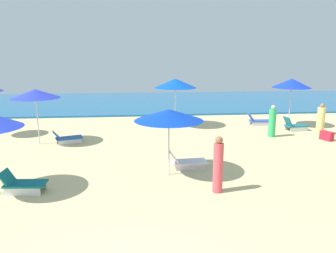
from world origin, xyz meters
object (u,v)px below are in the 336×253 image
Objects in this scene: lounge_chair_9_0 at (67,138)px; beachgoer_1 at (272,122)px; lounge_chair_3_0 at (177,118)px; beachgoer_3 at (321,121)px; beachgoer_0 at (218,166)px; umbrella_0 at (292,83)px; lounge_chair_6_0 at (23,184)px; lounge_chair_4_0 at (186,161)px; lounge_chair_0_1 at (295,126)px; lounge_chair_0_0 at (258,121)px; umbrella_4 at (169,115)px; umbrella_9 at (35,94)px; umbrella_3 at (175,83)px; cooler_box_0 at (327,136)px.

beachgoer_1 is at bearing -108.87° from lounge_chair_9_0.
lounge_chair_3_0 is 8.00m from beachgoer_3.
umbrella_0 is at bearing -146.99° from beachgoer_0.
lounge_chair_4_0 is at bearing -67.58° from lounge_chair_6_0.
beachgoer_0 is at bearing -93.36° from beachgoer_1.
beachgoer_0 is (0.63, -2.15, 0.58)m from lounge_chair_4_0.
beachgoer_1 is (9.96, 0.30, 0.50)m from lounge_chair_9_0.
lounge_chair_0_1 is at bearing -96.84° from umbrella_0.
umbrella_0 is at bearing -132.18° from lounge_chair_3_0.
lounge_chair_0_0 is at bearing -94.83° from lounge_chair_9_0.
lounge_chair_0_1 is at bearing 73.49° from beachgoer_3.
umbrella_4 is at bearing 157.19° from beachgoer_3.
lounge_chair_0_0 reaches higher than lounge_chair_6_0.
lounge_chair_4_0 is 2.32m from beachgoer_0.
beachgoer_0 is (-6.12, -7.44, 0.55)m from lounge_chair_0_1.
beachgoer_0 reaches higher than beachgoer_1.
umbrella_4 reaches higher than beachgoer_3.
umbrella_9 is at bearing 106.00° from lounge_chair_0_0.
lounge_chair_3_0 is at bearing 72.56° from lounge_chair_0_0.
beachgoer_0 is 1.07× the size of beachgoer_1.
beachgoer_1 is (4.27, -4.18, 0.51)m from lounge_chair_3_0.
umbrella_9 reaches higher than lounge_chair_6_0.
beachgoer_1 is at bearing 39.98° from umbrella_4.
lounge_chair_0_0 is 0.93× the size of lounge_chair_4_0.
umbrella_3 reaches higher than cooler_box_0.
lounge_chair_3_0 is at bearing 162.07° from umbrella_0.
umbrella_4 is (-7.56, -6.90, -0.38)m from umbrella_0.
beachgoer_3 reaches higher than beachgoer_1.
lounge_chair_4_0 reaches higher than lounge_chair_3_0.
lounge_chair_6_0 reaches higher than lounge_chair_3_0.
umbrella_4 is 0.91× the size of umbrella_9.
umbrella_0 is 3.38m from beachgoer_1.
lounge_chair_0_1 is 0.83× the size of beachgoer_3.
lounge_chair_3_0 is 0.57× the size of umbrella_9.
umbrella_9 is (-11.49, -2.93, 2.05)m from lounge_chair_0_0.
umbrella_4 reaches higher than cooler_box_0.
cooler_box_0 is at bearing -151.65° from lounge_chair_3_0.
lounge_chair_0_0 reaches higher than lounge_chair_9_0.
lounge_chair_0_1 is 1.05× the size of lounge_chair_6_0.
umbrella_3 is at bearing -28.60° from lounge_chair_6_0.
beachgoer_0 is at bearing 155.48° from lounge_chair_3_0.
lounge_chair_0_0 is at bearing 165.58° from umbrella_0.
beachgoer_3 is 2.74× the size of cooler_box_0.
beachgoer_0 is at bearing -90.23° from lounge_chair_6_0.
umbrella_0 is 1.90× the size of lounge_chair_3_0.
umbrella_9 is at bearing 53.84° from lounge_chair_4_0.
lounge_chair_0_0 is 2.65m from beachgoer_1.
lounge_chair_0_1 is 0.94× the size of lounge_chair_3_0.
umbrella_0 is 2.01× the size of lounge_chair_0_1.
umbrella_4 is at bearing -108.79° from beachgoer_1.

